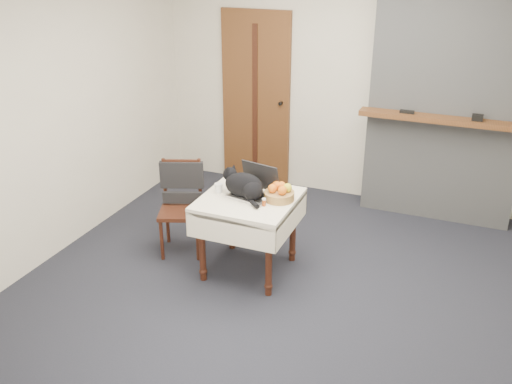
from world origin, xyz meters
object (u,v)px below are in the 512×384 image
cat (245,186)px  fruit_basket (279,193)px  chair (182,193)px  laptop (255,188)px  pill_bottle (264,202)px  door (256,100)px  cream_jar (219,188)px  side_table (249,210)px

cat → fruit_basket: cat is taller
chair → laptop: bearing=-27.2°
pill_bottle → chair: (-0.92, 0.26, -0.19)m
pill_bottle → door: bearing=114.0°
cream_jar → laptop: bearing=11.5°
side_table → laptop: 0.19m
side_table → cream_jar: (-0.28, 0.01, 0.15)m
side_table → cat: size_ratio=1.74×
door → chair: (-0.01, -1.78, -0.45)m
door → pill_bottle: 2.24m
cream_jar → chair: bearing=162.1°
door → cat: (0.69, -1.93, -0.20)m
pill_bottle → cat: bearing=154.9°
laptop → pill_bottle: bearing=-36.8°
laptop → cat: bearing=-120.1°
chair → cream_jar: bearing=-38.9°
door → pill_bottle: (0.90, -2.03, -0.27)m
side_table → fruit_basket: 0.31m
cat → cream_jar: size_ratio=5.69×
fruit_basket → side_table: bearing=-165.4°
door → fruit_basket: door is taller
side_table → cat: cat is taller
pill_bottle → fruit_basket: 0.18m
laptop → cream_jar: laptop is taller
side_table → fruit_basket: fruit_basket is taller
cream_jar → pill_bottle: size_ratio=1.17×
door → side_table: size_ratio=2.56×
laptop → cream_jar: (-0.31, -0.06, -0.03)m
door → fruit_basket: 2.12m
laptop → pill_bottle: size_ratio=6.11×
laptop → fruit_basket: (0.22, -0.01, -0.01)m
door → chair: size_ratio=2.32×
side_table → pill_bottle: (0.18, -0.10, 0.15)m
cream_jar → chair: (-0.45, 0.15, -0.19)m
laptop → cream_jar: 0.32m
laptop → cat: (-0.06, -0.07, 0.04)m
side_table → fruit_basket: size_ratio=3.09×
door → cream_jar: (0.44, -1.92, -0.26)m
cream_jar → cat: bearing=-1.9°
side_table → cat: (-0.04, 0.00, 0.22)m
cream_jar → fruit_basket: bearing=6.0°
cat → pill_bottle: 0.25m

